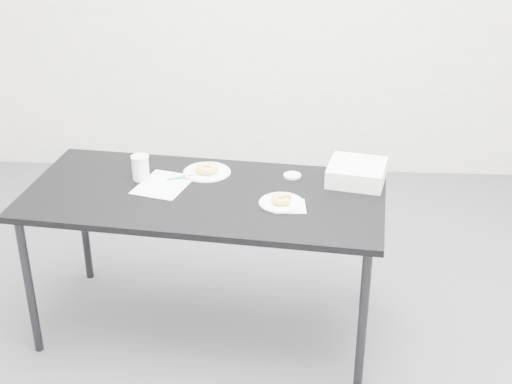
# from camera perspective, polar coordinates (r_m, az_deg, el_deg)

# --- Properties ---
(floor) EXTENTS (4.00, 4.00, 0.00)m
(floor) POSITION_cam_1_polar(r_m,az_deg,el_deg) (3.65, -1.55, -11.15)
(floor) COLOR #4E4D52
(floor) RESTS_ON ground
(table) EXTENTS (1.73, 0.96, 0.76)m
(table) POSITION_cam_1_polar(r_m,az_deg,el_deg) (3.33, -4.14, -0.93)
(table) COLOR black
(table) RESTS_ON floor
(scorecard) EXTENTS (0.29, 0.33, 0.00)m
(scorecard) POSITION_cam_1_polar(r_m,az_deg,el_deg) (3.40, -7.40, 0.60)
(scorecard) COLOR white
(scorecard) RESTS_ON table
(logo_patch) EXTENTS (0.06, 0.06, 0.00)m
(logo_patch) POSITION_cam_1_polar(r_m,az_deg,el_deg) (3.45, -5.71, 1.18)
(logo_patch) COLOR green
(logo_patch) RESTS_ON scorecard
(pen) EXTENTS (0.12, 0.07, 0.01)m
(pen) POSITION_cam_1_polar(r_m,az_deg,el_deg) (3.45, -6.08, 1.18)
(pen) COLOR #0D8193
(pen) RESTS_ON scorecard
(napkin) EXTENTS (0.15, 0.15, 0.00)m
(napkin) POSITION_cam_1_polar(r_m,az_deg,el_deg) (3.17, 2.71, -1.15)
(napkin) COLOR white
(napkin) RESTS_ON table
(plate_near) EXTENTS (0.20, 0.20, 0.01)m
(plate_near) POSITION_cam_1_polar(r_m,az_deg,el_deg) (3.19, 2.04, -0.86)
(plate_near) COLOR white
(plate_near) RESTS_ON napkin
(donut_near) EXTENTS (0.10, 0.10, 0.03)m
(donut_near) POSITION_cam_1_polar(r_m,az_deg,el_deg) (3.19, 2.05, -0.57)
(donut_near) COLOR gold
(donut_near) RESTS_ON plate_near
(plate_far) EXTENTS (0.23, 0.23, 0.01)m
(plate_far) POSITION_cam_1_polar(r_m,az_deg,el_deg) (3.50, -3.95, 1.59)
(plate_far) COLOR white
(plate_far) RESTS_ON table
(donut_far) EXTENTS (0.13, 0.13, 0.04)m
(donut_far) POSITION_cam_1_polar(r_m,az_deg,el_deg) (3.49, -3.96, 1.91)
(donut_far) COLOR gold
(donut_far) RESTS_ON plate_far
(coffee_cup) EXTENTS (0.08, 0.08, 0.12)m
(coffee_cup) POSITION_cam_1_polar(r_m,az_deg,el_deg) (3.45, -9.22, 1.95)
(coffee_cup) COLOR white
(coffee_cup) RESTS_ON table
(cup_lid) EXTENTS (0.08, 0.08, 0.01)m
(cup_lid) POSITION_cam_1_polar(r_m,az_deg,el_deg) (3.46, 2.92, 1.32)
(cup_lid) COLOR white
(cup_lid) RESTS_ON table
(bakery_box) EXTENTS (0.31, 0.31, 0.09)m
(bakery_box) POSITION_cam_1_polar(r_m,az_deg,el_deg) (3.43, 8.07, 1.55)
(bakery_box) COLOR silver
(bakery_box) RESTS_ON table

